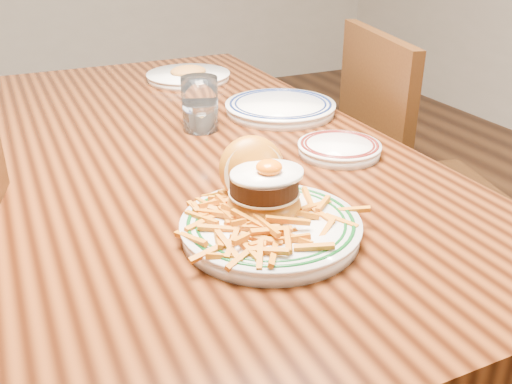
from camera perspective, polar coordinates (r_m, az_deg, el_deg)
name	(u,v)px	position (r m, az deg, el deg)	size (l,w,h in m)	color
table	(191,179)	(1.31, -6.57, 1.32)	(0.85, 1.60, 0.75)	black
chair_right	(406,185)	(1.70, 14.81, 0.69)	(0.53, 0.53, 0.94)	#39210B
main_plate	(267,211)	(0.89, 1.15, -1.87)	(0.28, 0.30, 0.14)	white
side_plate	(339,148)	(1.21, 8.33, 4.41)	(0.17, 0.17, 0.03)	white
rear_plate	(280,107)	(1.45, 2.45, 8.49)	(0.28, 0.28, 0.03)	white
water_glass	(200,107)	(1.33, -5.62, 8.44)	(0.08, 0.08, 0.13)	white
far_plate	(188,76)	(1.77, -6.77, 11.47)	(0.25, 0.25, 0.05)	white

